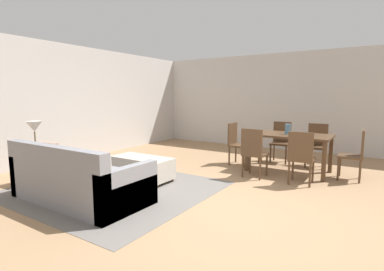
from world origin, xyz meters
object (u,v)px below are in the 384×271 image
(couch, at_px, (78,181))
(vase_centerpiece, at_px, (288,129))
(ottoman_table, at_px, (142,167))
(dining_chair_near_left, at_px, (253,150))
(dining_chair_head_east, at_px, (356,152))
(table_lamp, at_px, (34,128))
(dining_chair_head_west, at_px, (236,141))
(dining_chair_far_left, at_px, (281,139))
(dining_chair_far_right, at_px, (317,142))
(dining_chair_near_right, at_px, (301,155))
(side_table, at_px, (37,158))
(dining_table, at_px, (289,139))

(couch, bearing_deg, vase_centerpiece, 58.19)
(ottoman_table, distance_m, vase_centerpiece, 2.92)
(dining_chair_near_left, xyz_separation_m, dining_chair_head_east, (1.60, 0.83, 0.00))
(ottoman_table, relative_size, table_lamp, 2.16)
(dining_chair_head_west, bearing_deg, dining_chair_far_left, 47.35)
(dining_chair_far_left, bearing_deg, dining_chair_near_left, -90.94)
(dining_chair_far_right, bearing_deg, dining_chair_head_east, -44.21)
(dining_chair_far_right, bearing_deg, couch, -120.88)
(couch, distance_m, dining_chair_near_left, 3.04)
(dining_chair_near_right, xyz_separation_m, dining_chair_far_right, (-0.03, 1.59, 0.00))
(side_table, xyz_separation_m, vase_centerpiece, (3.38, 3.18, 0.42))
(couch, xyz_separation_m, side_table, (-1.32, 0.14, 0.15))
(dining_chair_head_east, height_order, dining_chair_head_west, same)
(ottoman_table, xyz_separation_m, vase_centerpiece, (2.01, 2.03, 0.62))
(side_table, relative_size, table_lamp, 1.07)
(table_lamp, relative_size, dining_chair_near_right, 0.57)
(ottoman_table, bearing_deg, dining_chair_far_left, 60.30)
(side_table, relative_size, dining_chair_near_left, 0.61)
(side_table, xyz_separation_m, dining_chair_head_west, (2.26, 3.22, 0.07))
(ottoman_table, height_order, dining_chair_near_left, dining_chair_near_left)
(table_lamp, bearing_deg, dining_chair_far_left, 53.28)
(dining_chair_near_left, relative_size, dining_chair_near_right, 1.00)
(ottoman_table, bearing_deg, vase_centerpiece, 45.19)
(dining_chair_near_right, bearing_deg, side_table, -147.88)
(dining_chair_near_left, relative_size, dining_chair_head_west, 1.00)
(dining_table, relative_size, dining_chair_far_right, 1.70)
(couch, bearing_deg, dining_chair_head_west, 74.34)
(dining_table, distance_m, dining_chair_head_east, 1.19)
(table_lamp, bearing_deg, dining_chair_near_left, 38.68)
(table_lamp, height_order, dining_chair_near_left, table_lamp)
(dining_chair_far_left, distance_m, dining_chair_head_east, 1.77)
(dining_table, bearing_deg, dining_chair_far_right, 64.14)
(couch, relative_size, side_table, 3.63)
(dining_chair_near_left, distance_m, dining_chair_far_left, 1.65)
(side_table, distance_m, dining_chair_far_right, 5.51)
(table_lamp, height_order, vase_centerpiece, table_lamp)
(dining_chair_head_west, distance_m, vase_centerpiece, 1.17)
(dining_chair_far_left, relative_size, dining_chair_far_right, 1.00)
(couch, xyz_separation_m, dining_chair_far_right, (2.47, 4.14, 0.23))
(dining_chair_far_left, bearing_deg, ottoman_table, -119.70)
(dining_chair_far_right, distance_m, dining_chair_head_west, 1.71)
(dining_chair_near_right, height_order, dining_chair_head_east, same)
(couch, height_order, ottoman_table, couch)
(side_table, relative_size, vase_centerpiece, 2.81)
(dining_chair_near_right, height_order, vase_centerpiece, vase_centerpiece)
(dining_chair_near_right, height_order, dining_chair_head_west, same)
(dining_chair_near_left, bearing_deg, dining_chair_far_right, 63.30)
(dining_table, bearing_deg, dining_chair_head_west, 178.90)
(ottoman_table, relative_size, dining_chair_head_east, 1.23)
(dining_table, xyz_separation_m, dining_chair_far_right, (0.38, 0.79, -0.14))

